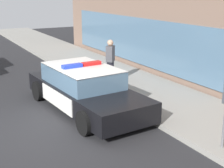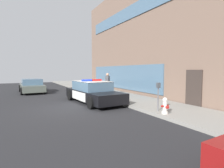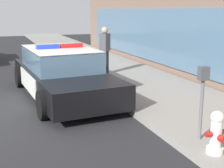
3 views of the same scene
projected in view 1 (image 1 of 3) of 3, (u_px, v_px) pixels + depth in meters
ground at (56, 132)px, 8.99m from camera, size 48.00×48.00×0.00m
sidewalk at (175, 104)px, 10.90m from camera, size 48.00×3.12×0.15m
police_cruiser at (85, 89)px, 10.53m from camera, size 5.27×2.41×1.49m
pedestrian_on_sidewalk at (110, 61)px, 12.97m from camera, size 0.47×0.47×1.71m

